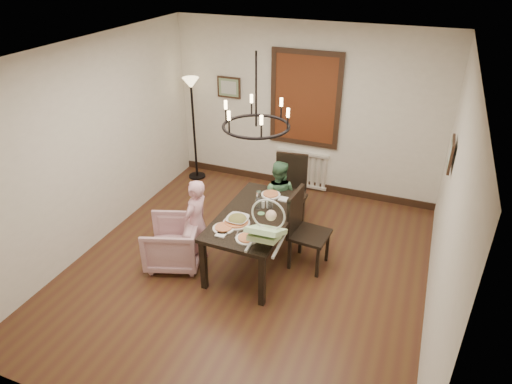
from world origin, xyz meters
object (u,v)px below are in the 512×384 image
Objects in this scene: baby_bouncer at (266,229)px; dining_table at (256,220)px; chair_far at (288,192)px; armchair at (173,243)px; seated_man at (278,202)px; elderly_woman at (197,229)px; floor_lamp at (194,131)px; drinking_glass at (258,204)px; chair_right at (310,231)px.

dining_table is at bearing 119.79° from baby_bouncer.
armchair is at bearing -133.50° from chair_far.
dining_table is at bearing 84.10° from seated_man.
elderly_woman is 0.56× the size of floor_lamp.
dining_table is 2.27× the size of armchair.
seated_man is (0.00, 0.85, -0.19)m from dining_table.
chair_far reaches higher than elderly_woman.
drinking_glass is at bearing -43.38° from floor_lamp.
drinking_glass is at bearing 101.57° from armchair.
dining_table is 1.49× the size of chair_far.
chair_far is at bearing -23.31° from floor_lamp.
chair_right is at bearing -64.34° from chair_far.
chair_far is 7.57× the size of drinking_glass.
seated_man is at bearing 122.60° from armchair.
armchair is 0.76× the size of seated_man.
floor_lamp is (-1.96, 1.12, 0.43)m from seated_man.
elderly_woman is 1.34m from seated_man.
elderly_woman reaches higher than armchair.
armchair is 0.39× the size of floor_lamp.
floor_lamp is (-1.22, 2.23, 0.40)m from elderly_woman.
chair_far is at bearing 125.13° from armchair.
armchair is 1.20× the size of baby_bouncer.
baby_bouncer reaches higher than chair_right.
baby_bouncer is 0.33× the size of floor_lamp.
chair_far is 0.60× the size of floor_lamp.
seated_man reaches higher than armchair.
drinking_glass is at bearing 125.73° from elderly_woman.
baby_bouncer is at bearing 160.68° from chair_right.
dining_table is at bearing -45.31° from floor_lamp.
floor_lamp reaches higher than chair_right.
floor_lamp is (-1.92, 1.82, 0.08)m from drinking_glass.
seated_man is 0.52× the size of floor_lamp.
elderly_woman is at bearing -159.22° from dining_table.
armchair is 0.37m from elderly_woman.
chair_right is at bearing 91.55° from armchair.
seated_man is at bearing 101.04° from baby_bouncer.
floor_lamp is (-0.94, 2.40, 0.58)m from armchair.
elderly_woman is at bearing 163.03° from baby_bouncer.
chair_right is at bearing 129.98° from seated_man.
baby_bouncer is 4.11× the size of drinking_glass.
chair_right is 1.16× the size of seated_man.
chair_right is at bearing -34.04° from floor_lamp.
chair_far is 1.08× the size of elderly_woman.
chair_right is (0.67, 0.20, -0.12)m from dining_table.
baby_bouncer is 3.40m from floor_lamp.
baby_bouncer is at bearing -47.59° from floor_lamp.
seated_man is (0.74, 1.11, -0.04)m from elderly_woman.
drinking_glass is 2.65m from floor_lamp.
chair_far is 0.99m from drinking_glass.
baby_bouncer is at bearing 97.88° from seated_man.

